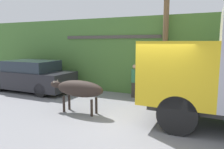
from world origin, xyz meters
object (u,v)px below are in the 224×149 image
at_px(brown_cow, 78,89).
at_px(utility_pole, 165,38).
at_px(pedestrian_on_hill, 134,79).
at_px(parked_suv, 30,76).

bearing_deg(brown_cow, utility_pole, 61.90).
xyz_separation_m(pedestrian_on_hill, utility_pole, (1.30, 0.28, 1.90)).
height_order(pedestrian_on_hill, utility_pole, utility_pole).
xyz_separation_m(brown_cow, pedestrian_on_hill, (1.11, 2.96, -0.03)).
distance_m(pedestrian_on_hill, utility_pole, 2.31).
bearing_deg(utility_pole, brown_cow, -126.55).
relative_size(brown_cow, utility_pole, 0.42).
bearing_deg(pedestrian_on_hill, utility_pole, -177.91).
bearing_deg(parked_suv, brown_cow, -20.93).
relative_size(parked_suv, pedestrian_on_hill, 3.06).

